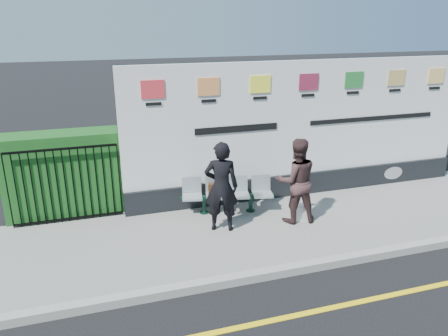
% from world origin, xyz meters
% --- Properties ---
extents(ground, '(80.00, 80.00, 0.00)m').
position_xyz_m(ground, '(0.00, 0.00, 0.00)').
color(ground, black).
extents(pavement, '(14.00, 3.00, 0.12)m').
position_xyz_m(pavement, '(0.00, 2.50, 0.06)').
color(pavement, slate).
rests_on(pavement, ground).
extents(kerb, '(14.00, 0.18, 0.14)m').
position_xyz_m(kerb, '(0.00, 1.00, 0.07)').
color(kerb, gray).
rests_on(kerb, ground).
extents(yellow_line, '(14.00, 0.10, 0.01)m').
position_xyz_m(yellow_line, '(0.00, 0.00, 0.00)').
color(yellow_line, yellow).
rests_on(yellow_line, ground).
extents(billboard, '(8.00, 0.30, 3.00)m').
position_xyz_m(billboard, '(0.50, 3.85, 1.42)').
color(billboard, black).
rests_on(billboard, pavement).
extents(hedge, '(2.35, 0.70, 1.70)m').
position_xyz_m(hedge, '(-4.58, 4.30, 0.97)').
color(hedge, '#19511A').
rests_on(hedge, pavement).
extents(railing, '(2.05, 0.06, 1.54)m').
position_xyz_m(railing, '(-4.58, 3.85, 0.89)').
color(railing, black).
rests_on(railing, pavement).
extents(bench, '(1.92, 0.87, 0.40)m').
position_xyz_m(bench, '(-1.44, 3.33, 0.32)').
color(bench, '#B9BFC3').
rests_on(bench, pavement).
extents(woman_left, '(0.74, 0.60, 1.74)m').
position_xyz_m(woman_left, '(-1.79, 2.63, 0.99)').
color(woman_left, black).
rests_on(woman_left, pavement).
extents(woman_right, '(0.91, 0.75, 1.70)m').
position_xyz_m(woman_right, '(-0.29, 2.55, 0.97)').
color(woman_right, '#3A2625').
rests_on(woman_right, pavement).
extents(handbag_brown, '(0.33, 0.21, 0.24)m').
position_xyz_m(handbag_brown, '(-1.68, 3.38, 0.64)').
color(handbag_brown, black).
rests_on(handbag_brown, bench).
extents(carrier_bag_white, '(0.32, 0.19, 0.32)m').
position_xyz_m(carrier_bag_white, '(-0.13, 2.54, 0.28)').
color(carrier_bag_white, silver).
rests_on(carrier_bag_white, pavement).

